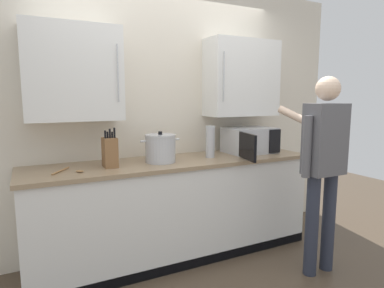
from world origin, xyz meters
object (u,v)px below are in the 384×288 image
at_px(microwave_oven, 248,140).
at_px(thermos_flask, 210,142).
at_px(stock_pot, 160,148).
at_px(person_figure, 323,158).
at_px(knife_block, 110,152).
at_px(wooden_spoon, 70,171).

xyz_separation_m(microwave_oven, thermos_flask, (-0.49, -0.05, 0.02)).
relative_size(stock_pot, thermos_flask, 1.20).
height_order(thermos_flask, person_figure, person_figure).
bearing_deg(knife_block, microwave_oven, 2.51).
height_order(knife_block, thermos_flask, knife_block).
height_order(wooden_spoon, thermos_flask, thermos_flask).
distance_m(microwave_oven, person_figure, 0.89).
relative_size(knife_block, thermos_flask, 1.08).
bearing_deg(wooden_spoon, person_figure, -21.47).
height_order(stock_pot, person_figure, person_figure).
bearing_deg(person_figure, thermos_flask, 127.01).
bearing_deg(thermos_flask, knife_block, -179.24).
relative_size(microwave_oven, wooden_spoon, 2.95).
bearing_deg(knife_block, thermos_flask, 0.76).
xyz_separation_m(knife_block, wooden_spoon, (-0.33, -0.05, -0.12)).
xyz_separation_m(microwave_oven, person_figure, (0.13, -0.87, -0.06)).
bearing_deg(person_figure, wooden_spoon, 158.53).
xyz_separation_m(knife_block, person_figure, (1.60, -0.81, -0.05)).
relative_size(knife_block, person_figure, 0.20).
xyz_separation_m(wooden_spoon, thermos_flask, (1.31, 0.06, 0.15)).
xyz_separation_m(microwave_oven, wooden_spoon, (-1.80, -0.11, -0.12)).
bearing_deg(stock_pot, wooden_spoon, -175.66).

